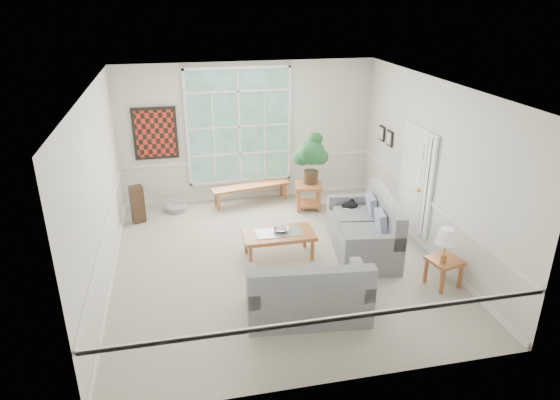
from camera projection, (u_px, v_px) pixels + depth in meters
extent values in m
cube|color=#A49C8D|center=(277.00, 261.00, 8.64)|extent=(5.50, 6.00, 0.01)
cube|color=white|center=(276.00, 86.00, 7.49)|extent=(5.50, 6.00, 0.02)
cube|color=silver|center=(248.00, 132.00, 10.77)|extent=(5.50, 0.02, 3.00)
cube|color=silver|center=(333.00, 274.00, 5.36)|extent=(5.50, 0.02, 3.00)
cube|color=silver|center=(99.00, 193.00, 7.53)|extent=(0.02, 6.00, 3.00)
cube|color=silver|center=(432.00, 168.00, 8.60)|extent=(0.02, 6.00, 3.00)
cube|color=white|center=(239.00, 127.00, 10.64)|extent=(2.30, 0.08, 2.40)
cube|color=white|center=(412.00, 181.00, 9.30)|extent=(0.08, 0.90, 2.10)
cube|color=white|center=(429.00, 188.00, 8.70)|extent=(0.08, 0.26, 1.90)
cube|color=maroon|center=(155.00, 133.00, 10.31)|extent=(0.90, 0.06, 1.10)
cube|color=black|center=(389.00, 138.00, 10.15)|extent=(0.04, 0.26, 0.32)
cube|color=black|center=(381.00, 133.00, 10.51)|extent=(0.04, 0.26, 0.32)
cube|color=slate|center=(363.00, 225.00, 8.79)|extent=(1.26, 2.03, 1.03)
cube|color=slate|center=(308.00, 286.00, 7.03)|extent=(1.80, 1.07, 0.93)
cube|color=#A1592E|center=(279.00, 245.00, 8.70)|extent=(1.23, 0.67, 0.46)
imported|color=#9C9CA1|center=(281.00, 229.00, 8.64)|extent=(0.39, 0.39, 0.08)
cube|color=#A1592E|center=(251.00, 194.00, 10.95)|extent=(1.77, 0.66, 0.41)
cube|color=#A1592E|center=(308.00, 196.00, 10.63)|extent=(0.64, 0.64, 0.55)
cube|color=#A1592E|center=(443.00, 272.00, 7.83)|extent=(0.56, 0.56, 0.47)
cylinder|color=gray|center=(176.00, 207.00, 10.60)|extent=(0.58, 0.58, 0.14)
cube|color=#3B291A|center=(137.00, 204.00, 9.96)|extent=(0.29, 0.26, 0.78)
ellipsoid|color=black|center=(350.00, 205.00, 9.37)|extent=(0.34, 0.26, 0.15)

